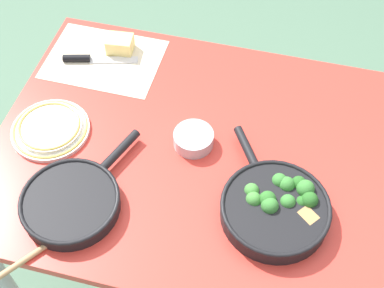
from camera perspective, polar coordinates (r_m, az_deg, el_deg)
name	(u,v)px	position (r m, az deg, el deg)	size (l,w,h in m)	color
ground_plane	(192,263)	(2.15, 0.00, -12.61)	(14.00, 14.00, 0.00)	#51755B
dining_table_red	(192,167)	(1.57, 0.00, -2.44)	(1.11, 0.87, 0.76)	red
skillet_broccoli	(276,207)	(1.37, 8.92, -6.61)	(0.29, 0.37, 0.08)	black
skillet_eggs	(71,202)	(1.40, -12.73, -6.03)	(0.26, 0.39, 0.04)	black
wooden_spoon	(39,250)	(1.37, -15.97, -10.82)	(0.24, 0.31, 0.02)	tan
parchment_sheet	(104,59)	(1.75, -9.36, 8.92)	(0.36, 0.27, 0.00)	beige
grater_knife	(89,59)	(1.75, -10.89, 8.90)	(0.23, 0.09, 0.02)	silver
cheese_block	(120,45)	(1.75, -7.68, 10.46)	(0.09, 0.07, 0.05)	#EFD67A
dinner_plate_stack	(50,128)	(1.57, -14.90, 1.62)	(0.22, 0.22, 0.03)	white
prep_bowl_steel	(195,139)	(1.49, 0.32, 0.51)	(0.11, 0.11, 0.04)	#B7B7BC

